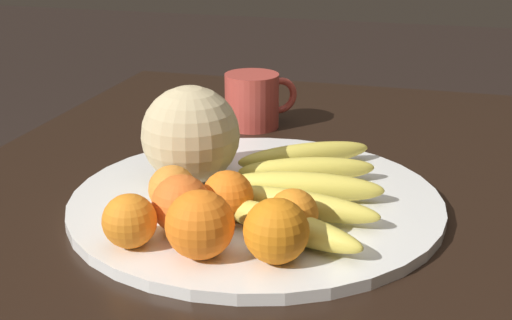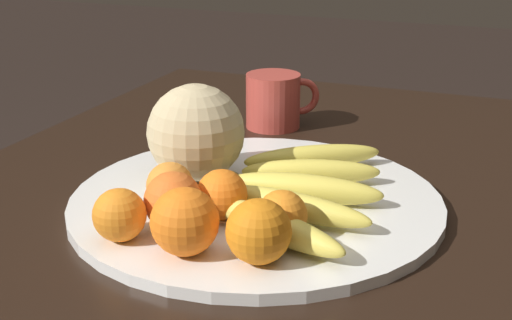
{
  "view_description": "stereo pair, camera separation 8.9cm",
  "coord_description": "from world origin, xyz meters",
  "px_view_note": "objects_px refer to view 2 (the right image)",
  "views": [
    {
      "loc": [
        -0.75,
        -0.25,
        1.11
      ],
      "look_at": [
        0.05,
        -0.03,
        0.8
      ],
      "focal_mm": 50.0,
      "sensor_mm": 36.0,
      "label": 1
    },
    {
      "loc": [
        -0.73,
        -0.34,
        1.11
      ],
      "look_at": [
        0.05,
        -0.03,
        0.8
      ],
      "focal_mm": 50.0,
      "sensor_mm": 36.0,
      "label": 2
    }
  ],
  "objects_px": {
    "orange_front_right": "(259,231)",
    "orange_side_extra": "(170,185)",
    "orange_top_small": "(119,215)",
    "ceramic_mug": "(275,101)",
    "melon": "(196,133)",
    "banana_bunch": "(298,188)",
    "kitchen_table": "(222,289)",
    "orange_front_left": "(173,201)",
    "fruit_bowl": "(256,202)",
    "orange_back_right": "(282,215)",
    "orange_back_left": "(185,222)",
    "produce_tag": "(244,210)",
    "orange_mid_center": "(222,195)"
  },
  "relations": [
    {
      "from": "orange_front_right",
      "to": "orange_side_extra",
      "type": "xyz_separation_m",
      "value": [
        0.09,
        0.15,
        -0.01
      ]
    },
    {
      "from": "orange_top_small",
      "to": "ceramic_mug",
      "type": "height_order",
      "value": "ceramic_mug"
    },
    {
      "from": "melon",
      "to": "banana_bunch",
      "type": "relative_size",
      "value": 0.37
    },
    {
      "from": "orange_top_small",
      "to": "orange_side_extra",
      "type": "distance_m",
      "value": 0.1
    },
    {
      "from": "kitchen_table",
      "to": "orange_front_left",
      "type": "height_order",
      "value": "orange_front_left"
    },
    {
      "from": "kitchen_table",
      "to": "orange_front_right",
      "type": "height_order",
      "value": "orange_front_right"
    },
    {
      "from": "banana_bunch",
      "to": "fruit_bowl",
      "type": "bearing_deg",
      "value": 177.7
    },
    {
      "from": "orange_top_small",
      "to": "ceramic_mug",
      "type": "distance_m",
      "value": 0.49
    },
    {
      "from": "banana_bunch",
      "to": "orange_top_small",
      "type": "bearing_deg",
      "value": -137.83
    },
    {
      "from": "fruit_bowl",
      "to": "orange_top_small",
      "type": "bearing_deg",
      "value": 150.44
    },
    {
      "from": "orange_front_left",
      "to": "orange_front_right",
      "type": "height_order",
      "value": "orange_front_right"
    },
    {
      "from": "orange_front_left",
      "to": "orange_front_right",
      "type": "relative_size",
      "value": 0.98
    },
    {
      "from": "melon",
      "to": "orange_back_right",
      "type": "distance_m",
      "value": 0.21
    },
    {
      "from": "orange_back_left",
      "to": "ceramic_mug",
      "type": "relative_size",
      "value": 0.63
    },
    {
      "from": "orange_back_left",
      "to": "orange_top_small",
      "type": "distance_m",
      "value": 0.08
    },
    {
      "from": "banana_bunch",
      "to": "orange_front_left",
      "type": "xyz_separation_m",
      "value": [
        -0.12,
        0.11,
        0.02
      ]
    },
    {
      "from": "orange_front_right",
      "to": "produce_tag",
      "type": "xyz_separation_m",
      "value": [
        0.11,
        0.06,
        -0.03
      ]
    },
    {
      "from": "orange_top_small",
      "to": "orange_back_left",
      "type": "bearing_deg",
      "value": -91.2
    },
    {
      "from": "fruit_bowl",
      "to": "ceramic_mug",
      "type": "xyz_separation_m",
      "value": [
        0.33,
        0.1,
        0.04
      ]
    },
    {
      "from": "kitchen_table",
      "to": "orange_side_extra",
      "type": "xyz_separation_m",
      "value": [
        -0.02,
        0.06,
        0.14
      ]
    },
    {
      "from": "orange_mid_center",
      "to": "orange_back_right",
      "type": "xyz_separation_m",
      "value": [
        -0.02,
        -0.08,
        -0.0
      ]
    },
    {
      "from": "orange_front_right",
      "to": "ceramic_mug",
      "type": "bearing_deg",
      "value": 18.53
    },
    {
      "from": "produce_tag",
      "to": "orange_mid_center",
      "type": "bearing_deg",
      "value": 152.48
    },
    {
      "from": "produce_tag",
      "to": "orange_side_extra",
      "type": "bearing_deg",
      "value": 105.98
    },
    {
      "from": "orange_front_left",
      "to": "melon",
      "type": "bearing_deg",
      "value": 16.44
    },
    {
      "from": "orange_top_small",
      "to": "orange_front_left",
      "type": "bearing_deg",
      "value": -40.12
    },
    {
      "from": "melon",
      "to": "orange_top_small",
      "type": "xyz_separation_m",
      "value": [
        -0.2,
        -0.0,
        -0.04
      ]
    },
    {
      "from": "fruit_bowl",
      "to": "produce_tag",
      "type": "height_order",
      "value": "produce_tag"
    },
    {
      "from": "orange_front_right",
      "to": "melon",
      "type": "bearing_deg",
      "value": 41.2
    },
    {
      "from": "orange_mid_center",
      "to": "orange_back_left",
      "type": "relative_size",
      "value": 0.82
    },
    {
      "from": "orange_mid_center",
      "to": "orange_side_extra",
      "type": "xyz_separation_m",
      "value": [
        0.01,
        0.07,
        -0.0
      ]
    },
    {
      "from": "fruit_bowl",
      "to": "produce_tag",
      "type": "bearing_deg",
      "value": -177.14
    },
    {
      "from": "banana_bunch",
      "to": "orange_front_right",
      "type": "xyz_separation_m",
      "value": [
        -0.16,
        -0.01,
        0.02
      ]
    },
    {
      "from": "orange_front_left",
      "to": "ceramic_mug",
      "type": "distance_m",
      "value": 0.45
    },
    {
      "from": "kitchen_table",
      "to": "banana_bunch",
      "type": "bearing_deg",
      "value": -57.48
    },
    {
      "from": "fruit_bowl",
      "to": "orange_mid_center",
      "type": "bearing_deg",
      "value": 169.84
    },
    {
      "from": "banana_bunch",
      "to": "orange_back_right",
      "type": "distance_m",
      "value": 0.1
    },
    {
      "from": "orange_mid_center",
      "to": "orange_top_small",
      "type": "relative_size",
      "value": 1.01
    },
    {
      "from": "fruit_bowl",
      "to": "orange_back_left",
      "type": "relative_size",
      "value": 6.4
    },
    {
      "from": "orange_front_right",
      "to": "banana_bunch",
      "type": "bearing_deg",
      "value": 3.87
    },
    {
      "from": "orange_back_left",
      "to": "orange_top_small",
      "type": "xyz_separation_m",
      "value": [
        0.0,
        0.08,
        -0.01
      ]
    },
    {
      "from": "orange_mid_center",
      "to": "produce_tag",
      "type": "relative_size",
      "value": 0.74
    },
    {
      "from": "fruit_bowl",
      "to": "orange_front_left",
      "type": "bearing_deg",
      "value": 155.56
    },
    {
      "from": "orange_back_right",
      "to": "ceramic_mug",
      "type": "xyz_separation_m",
      "value": [
        0.43,
        0.17,
        0.0
      ]
    },
    {
      "from": "kitchen_table",
      "to": "fruit_bowl",
      "type": "relative_size",
      "value": 2.99
    },
    {
      "from": "orange_front_right",
      "to": "orange_back_right",
      "type": "relative_size",
      "value": 1.22
    },
    {
      "from": "banana_bunch",
      "to": "ceramic_mug",
      "type": "distance_m",
      "value": 0.36
    },
    {
      "from": "orange_front_left",
      "to": "orange_front_right",
      "type": "distance_m",
      "value": 0.13
    },
    {
      "from": "orange_front_left",
      "to": "ceramic_mug",
      "type": "relative_size",
      "value": 0.58
    },
    {
      "from": "banana_bunch",
      "to": "orange_front_right",
      "type": "bearing_deg",
      "value": -92.8
    }
  ]
}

